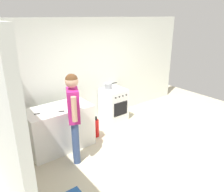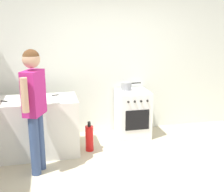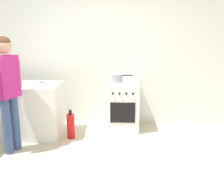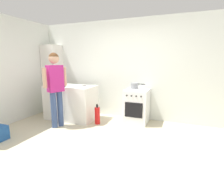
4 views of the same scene
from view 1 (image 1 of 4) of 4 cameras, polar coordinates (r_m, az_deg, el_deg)
name	(u,v)px [view 1 (image 1 of 4)]	position (r m, az deg, el deg)	size (l,w,h in m)	color
ground_plane	(146,150)	(4.74, 8.97, -13.75)	(8.00, 8.00, 0.00)	beige
back_wall	(94,71)	(5.61, -4.79, 6.46)	(6.00, 0.10, 2.60)	silver
counter_unit	(60,128)	(4.69, -13.48, -8.06)	(1.30, 0.70, 0.90)	silver
oven_left	(113,104)	(5.78, 0.38, -2.16)	(0.57, 0.62, 0.85)	white
pot	(108,86)	(5.62, -0.97, 2.58)	(0.37, 0.19, 0.15)	gray
knife_bread	(56,111)	(4.33, -14.41, -3.93)	(0.31, 0.22, 0.01)	silver
knife_utility	(71,101)	(4.78, -10.60, -1.27)	(0.25, 0.04, 0.01)	silver
knife_chef	(42,114)	(4.31, -17.81, -4.40)	(0.29, 0.17, 0.01)	silver
person	(74,111)	(3.94, -10.01, -3.83)	(0.32, 0.53, 1.72)	#384C7A
fire_extinguisher	(96,128)	(5.06, -4.15, -8.28)	(0.13, 0.13, 0.50)	red
larder_cabinet	(0,107)	(4.66, -27.20, -2.58)	(0.48, 0.44, 2.00)	silver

